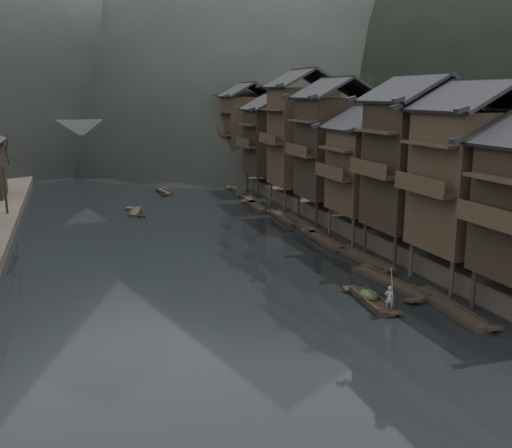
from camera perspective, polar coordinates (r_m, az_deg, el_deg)
name	(u,v)px	position (r m, az deg, el deg)	size (l,w,h in m)	color
water	(233,304)	(37.48, -2.32, -7.97)	(300.00, 300.00, 0.00)	black
right_bank	(386,180)	(86.99, 12.84, 4.35)	(40.00, 200.00, 1.80)	#2D2823
stilt_houses	(341,136)	(60.05, 8.45, 8.66)	(9.00, 67.60, 16.44)	black
moored_sampans	(284,218)	(61.76, 2.77, 0.60)	(3.10, 66.12, 0.47)	black
midriver_boats	(161,183)	(87.79, -9.51, 4.11)	(12.53, 45.49, 0.45)	black
stone_bridge	(123,141)	(106.45, -13.14, 8.13)	(40.00, 6.00, 9.00)	#4C4C4F
hero_sampan	(371,300)	(38.19, 11.40, -7.49)	(1.62, 5.57, 0.44)	black
cargo_heap	(369,290)	(38.18, 11.22, -6.53)	(1.21, 1.59, 0.73)	black
boatman	(390,295)	(36.38, 13.21, -6.88)	(0.59, 0.38, 1.61)	slate
bamboo_pole	(395,251)	(35.66, 13.71, -2.66)	(0.06, 0.06, 4.55)	#8C7A51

